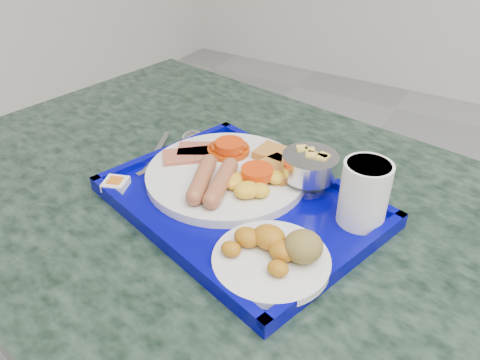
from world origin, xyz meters
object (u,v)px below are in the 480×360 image
object	(u,v)px
fruit_bowl	(310,166)
juice_cup	(365,191)
main_plate	(230,172)
table	(232,276)
tray	(240,203)
bread_plate	(276,253)

from	to	relation	value
fruit_bowl	juice_cup	bearing A→B (deg)	-21.90
main_plate	juice_cup	size ratio (longest dim) A/B	2.75
main_plate	juice_cup	xyz separation A→B (m)	(0.23, 0.01, 0.04)
table	tray	size ratio (longest dim) A/B	2.66
table	main_plate	xyz separation A→B (m)	(-0.02, 0.03, 0.22)
table	fruit_bowl	world-z (taller)	fruit_bowl
tray	juice_cup	world-z (taller)	juice_cup
table	bread_plate	world-z (taller)	bread_plate
main_plate	juice_cup	distance (m)	0.24
table	main_plate	bearing A→B (deg)	123.98
main_plate	juice_cup	bearing A→B (deg)	1.57
tray	bread_plate	xyz separation A→B (m)	(0.12, -0.10, 0.02)
main_plate	bread_plate	bearing A→B (deg)	-41.15
bread_plate	fruit_bowl	size ratio (longest dim) A/B	1.74
table	tray	distance (m)	0.20
table	bread_plate	xyz separation A→B (m)	(0.15, -0.12, 0.22)
fruit_bowl	main_plate	bearing A→B (deg)	-158.81
main_plate	bread_plate	xyz separation A→B (m)	(0.16, -0.14, 0.00)
bread_plate	fruit_bowl	xyz separation A→B (m)	(-0.04, 0.19, 0.03)
tray	main_plate	world-z (taller)	main_plate
bread_plate	juice_cup	size ratio (longest dim) A/B	1.60
tray	juice_cup	bearing A→B (deg)	15.50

